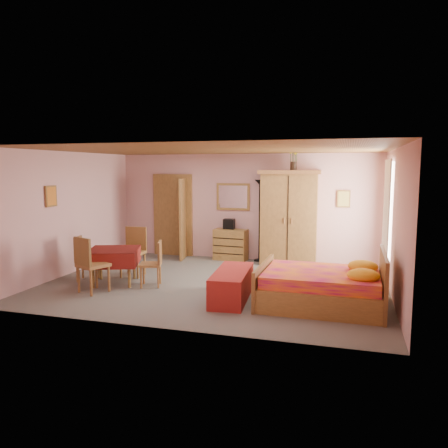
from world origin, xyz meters
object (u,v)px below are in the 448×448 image
(bed, at_px, (321,277))
(chair_east, at_px, (151,264))
(chair_south, at_px, (93,264))
(chair_north, at_px, (133,252))
(stereo, at_px, (229,224))
(wardrobe, at_px, (289,218))
(floor_lamp, at_px, (259,221))
(chair_west, at_px, (88,259))
(sunflower_vase, at_px, (294,159))
(chest_of_drawers, at_px, (231,245))
(wall_mirror, at_px, (233,197))
(bench, at_px, (232,285))
(dining_table, at_px, (114,266))

(bed, xyz_separation_m, chair_east, (-3.21, 0.29, -0.03))
(chair_south, xyz_separation_m, chair_north, (0.11, 1.28, -0.01))
(stereo, xyz_separation_m, wardrobe, (1.49, -0.14, 0.22))
(floor_lamp, xyz_separation_m, chair_east, (-1.53, -2.84, -0.55))
(bed, bearing_deg, wardrobe, 108.21)
(wardrobe, relative_size, chair_west, 2.47)
(sunflower_vase, relative_size, chair_south, 0.52)
(chest_of_drawers, bearing_deg, chair_east, -102.84)
(wall_mirror, height_order, chair_south, wall_mirror)
(stereo, bearing_deg, bench, -73.68)
(wall_mirror, relative_size, chair_north, 0.83)
(bench, bearing_deg, floor_lamp, 93.19)
(bed, height_order, chair_east, bed)
(bench, height_order, chair_north, chair_north)
(wardrobe, height_order, dining_table, wardrobe)
(stereo, xyz_separation_m, chair_north, (-1.48, -2.20, -0.38))
(dining_table, bearing_deg, stereo, 61.26)
(floor_lamp, distance_m, chair_north, 3.19)
(bed, xyz_separation_m, bench, (-1.50, -0.08, -0.22))
(bench, relative_size, chair_south, 1.45)
(stereo, bearing_deg, bed, -51.96)
(wall_mirror, xyz_separation_m, dining_table, (-1.61, -2.99, -1.21))
(floor_lamp, relative_size, bench, 1.32)
(sunflower_vase, xyz_separation_m, bed, (0.86, -2.97, -2.00))
(dining_table, height_order, chair_south, chair_south)
(bench, height_order, chair_east, chair_east)
(wardrobe, bearing_deg, bench, -102.87)
(chair_north, bearing_deg, bed, 162.29)
(bench, bearing_deg, chest_of_drawers, 105.62)
(chair_north, bearing_deg, wardrobe, -149.96)
(floor_lamp, distance_m, chair_east, 3.28)
(floor_lamp, bearing_deg, dining_table, -128.97)
(bed, height_order, dining_table, bed)
(stereo, distance_m, chair_west, 3.56)
(chair_north, bearing_deg, wall_mirror, -127.84)
(chest_of_drawers, distance_m, bench, 3.26)
(sunflower_vase, xyz_separation_m, chair_north, (-3.06, -2.07, -1.96))
(wall_mirror, xyz_separation_m, chair_south, (-1.65, -3.65, -1.03))
(dining_table, distance_m, chair_north, 0.65)
(dining_table, height_order, chair_east, chair_east)
(chest_of_drawers, relative_size, bed, 0.40)
(dining_table, bearing_deg, chair_north, 83.76)
(dining_table, xyz_separation_m, chair_east, (0.78, 0.01, 0.09))
(wardrobe, bearing_deg, floor_lamp, 165.31)
(wardrobe, distance_m, chair_south, 4.59)
(floor_lamp, distance_m, bench, 3.30)
(chair_west, distance_m, chair_east, 1.41)
(floor_lamp, xyz_separation_m, chair_south, (-2.35, -3.51, -0.47))
(chair_east, bearing_deg, chair_south, 111.35)
(chair_north, bearing_deg, floor_lamp, -139.89)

